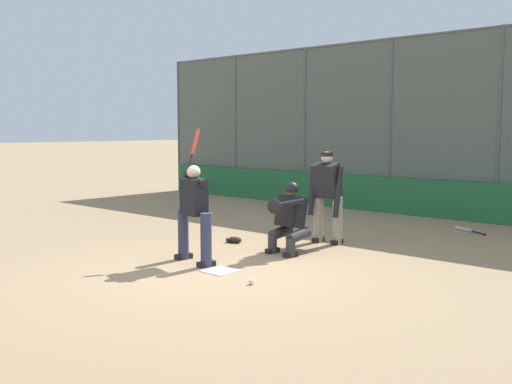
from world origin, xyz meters
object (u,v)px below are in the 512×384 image
object	(u,v)px
umpire_home	(327,195)
fielding_glove_on_dirt	(234,240)
catcher_behind_plate	(288,217)
baseball_loose	(251,282)
batter_at_plate	(194,210)
spare_bat_near_backstop	(466,230)

from	to	relation	value
umpire_home	fielding_glove_on_dirt	bearing A→B (deg)	33.58
catcher_behind_plate	fielding_glove_on_dirt	size ratio (longest dim) A/B	4.06
fielding_glove_on_dirt	baseball_loose	distance (m)	2.93
batter_at_plate	fielding_glove_on_dirt	size ratio (longest dim) A/B	7.04
catcher_behind_plate	fielding_glove_on_dirt	bearing A→B (deg)	0.04
umpire_home	spare_bat_near_backstop	xyz separation A→B (m)	(-1.35, -2.89, -0.84)
fielding_glove_on_dirt	baseball_loose	size ratio (longest dim) A/B	3.90
batter_at_plate	baseball_loose	xyz separation A→B (m)	(-1.53, 0.39, -0.77)
umpire_home	fielding_glove_on_dirt	xyz separation A→B (m)	(1.27, 1.05, -0.82)
fielding_glove_on_dirt	baseball_loose	xyz separation A→B (m)	(-2.19, 1.95, -0.01)
batter_at_plate	spare_bat_near_backstop	xyz separation A→B (m)	(-1.95, -5.50, -0.78)
catcher_behind_plate	baseball_loose	bearing A→B (deg)	118.95
batter_at_plate	baseball_loose	distance (m)	1.75
fielding_glove_on_dirt	catcher_behind_plate	bearing A→B (deg)	176.38
spare_bat_near_backstop	fielding_glove_on_dirt	size ratio (longest dim) A/B	2.81
spare_bat_near_backstop	baseball_loose	xyz separation A→B (m)	(0.42, 5.89, 0.00)
batter_at_plate	spare_bat_near_backstop	size ratio (longest dim) A/B	2.51
catcher_behind_plate	baseball_loose	xyz separation A→B (m)	(-0.88, 1.87, -0.57)
batter_at_plate	fielding_glove_on_dirt	world-z (taller)	batter_at_plate
batter_at_plate	umpire_home	world-z (taller)	batter_at_plate
catcher_behind_plate	spare_bat_near_backstop	xyz separation A→B (m)	(-1.31, -4.03, -0.57)
umpire_home	catcher_behind_plate	bearing A→B (deg)	85.96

